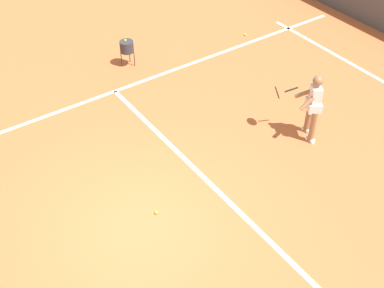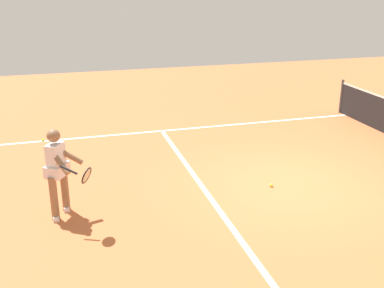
{
  "view_description": "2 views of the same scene",
  "coord_description": "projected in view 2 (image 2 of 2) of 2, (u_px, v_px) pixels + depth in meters",
  "views": [
    {
      "loc": [
        -5.8,
        2.79,
        7.2
      ],
      "look_at": [
        0.28,
        -1.44,
        1.01
      ],
      "focal_mm": 48.56,
      "sensor_mm": 36.0,
      "label": 1
    },
    {
      "loc": [
        7.54,
        -4.19,
        3.86
      ],
      "look_at": [
        -0.18,
        -1.99,
        0.98
      ],
      "focal_mm": 43.6,
      "sensor_mm": 36.0,
      "label": 2
    }
  ],
  "objects": [
    {
      "name": "ground_plane",
      "position": [
        291.0,
        184.0,
        9.21
      ],
      "size": [
        26.05,
        26.05,
        0.0
      ],
      "primitive_type": "plane",
      "color": "#C66638"
    },
    {
      "name": "service_line_marking",
      "position": [
        208.0,
        195.0,
        8.76
      ],
      "size": [
        8.07,
        0.1,
        0.01
      ],
      "primitive_type": "cube",
      "color": "white",
      "rests_on": "ground"
    },
    {
      "name": "sideline_left_marking",
      "position": [
        223.0,
        126.0,
        12.87
      ],
      "size": [
        0.1,
        18.04,
        0.01
      ],
      "primitive_type": "cube",
      "color": "white",
      "rests_on": "ground"
    },
    {
      "name": "tennis_player",
      "position": [
        58.0,
        170.0,
        7.74
      ],
      "size": [
        1.07,
        0.79,
        1.55
      ],
      "color": "#8C6647",
      "rests_on": "ground"
    },
    {
      "name": "tennis_ball_near",
      "position": [
        43.0,
        140.0,
        11.63
      ],
      "size": [
        0.07,
        0.07,
        0.07
      ],
      "primitive_type": "sphere",
      "color": "#D1E533",
      "rests_on": "ground"
    },
    {
      "name": "tennis_ball_far",
      "position": [
        271.0,
        185.0,
        9.09
      ],
      "size": [
        0.07,
        0.07,
        0.07
      ],
      "primitive_type": "sphere",
      "color": "#D1E533",
      "rests_on": "ground"
    }
  ]
}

